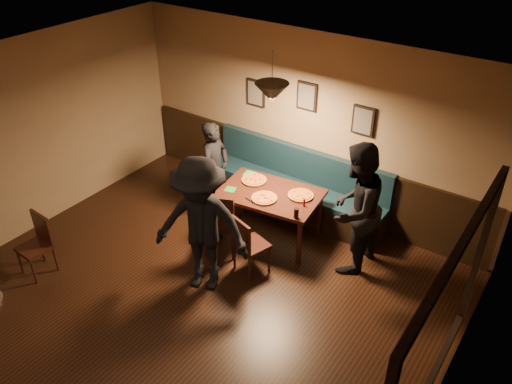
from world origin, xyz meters
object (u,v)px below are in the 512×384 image
cafe_chair_far (34,247)px  diner_front (201,226)px  tabasco_bottle (304,202)px  dining_table (270,215)px  diner_right (355,209)px  booth_bench (294,184)px  chair_near_left (222,221)px  diner_left (215,169)px  chair_near_right (252,244)px  soda_glass (296,213)px

cafe_chair_far → diner_front: bearing=-147.7°
tabasco_bottle → dining_table: bearing=177.5°
dining_table → diner_right: size_ratio=0.77×
booth_bench → dining_table: booth_bench is taller
diner_right → diner_front: 1.99m
chair_near_left → diner_left: 1.03m
chair_near_left → diner_right: 1.83m
chair_near_right → diner_right: 1.42m
tabasco_bottle → chair_near_right: bearing=-114.8°
tabasco_bottle → cafe_chair_far: 3.63m
chair_near_left → diner_front: bearing=-94.7°
chair_near_left → diner_right: diner_right is taller
booth_bench → soda_glass: size_ratio=21.39×
dining_table → tabasco_bottle: 0.72m
cafe_chair_far → chair_near_left: bearing=-130.6°
chair_near_right → chair_near_left: bearing=-174.0°
soda_glass → booth_bench: bearing=122.2°
diner_left → diner_right: bearing=-95.3°
booth_bench → cafe_chair_far: bearing=-122.5°
dining_table → chair_near_right: bearing=-81.3°
cafe_chair_far → booth_bench: bearing=-118.9°
diner_right → soda_glass: (-0.64, -0.39, -0.10)m
diner_right → soda_glass: bearing=-55.6°
diner_right → chair_near_left: bearing=-62.7°
dining_table → diner_front: 1.47m
soda_glass → chair_near_right: bearing=-130.9°
diner_left → diner_front: size_ratio=0.82×
booth_bench → diner_right: 1.55m
tabasco_bottle → chair_near_left: bearing=-145.9°
chair_near_right → tabasco_bottle: bearing=82.5°
diner_right → cafe_chair_far: (-3.36, -2.52, -0.49)m
diner_left → diner_right: diner_right is taller
diner_right → tabasco_bottle: bearing=-78.7°
dining_table → soda_glass: soda_glass is taller
booth_bench → chair_near_right: (0.28, -1.53, -0.06)m
cafe_chair_far → soda_glass: bearing=-138.4°
diner_right → diner_front: diner_front is taller
diner_left → diner_right: (2.31, 0.00, 0.16)m
diner_left → soda_glass: diner_left is taller
booth_bench → dining_table: bearing=-85.4°
soda_glass → tabasco_bottle: 0.30m
diner_left → booth_bench: bearing=-60.5°
dining_table → diner_right: diner_right is taller
tabasco_bottle → soda_glass: bearing=-80.1°
diner_front → cafe_chair_far: size_ratio=2.18×
dining_table → chair_near_left: chair_near_left is taller
diner_front → tabasco_bottle: 1.50m
soda_glass → cafe_chair_far: (-2.72, -2.13, -0.40)m
dining_table → diner_left: diner_left is taller
diner_front → dining_table: bearing=65.4°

